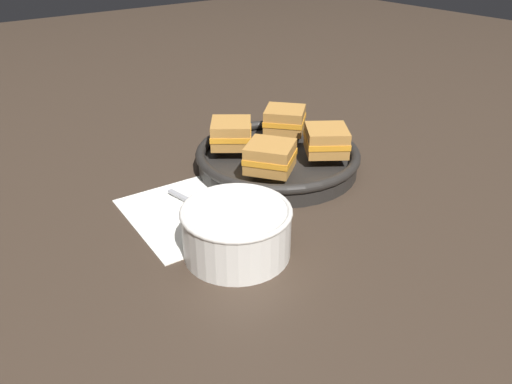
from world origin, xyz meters
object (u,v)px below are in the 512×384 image
object	(u,v)px
sandwich_near_right	(270,157)
soup_bowl	(237,228)
sandwich_far_right	(285,120)
sandwich_near_left	(231,133)
skillet	(278,158)
spoon	(212,212)
sandwich_far_left	(326,140)

from	to	relation	value
sandwich_near_right	soup_bowl	bearing A→B (deg)	-52.92
soup_bowl	sandwich_far_right	size ratio (longest dim) A/B	1.44
sandwich_near_left	sandwich_far_right	size ratio (longest dim) A/B	0.99
sandwich_far_right	sandwich_near_left	bearing A→B (deg)	-93.24
soup_bowl	sandwich_near_left	world-z (taller)	sandwich_near_left
soup_bowl	skillet	bearing A→B (deg)	128.57
spoon	sandwich_far_left	size ratio (longest dim) A/B	1.42
soup_bowl	spoon	world-z (taller)	soup_bowl
spoon	sandwich_far_left	xyz separation A→B (m)	(-0.00, 0.25, 0.06)
skillet	sandwich_far_left	distance (m)	0.10
spoon	skillet	xyz separation A→B (m)	(-0.07, 0.19, 0.01)
soup_bowl	sandwich_far_left	distance (m)	0.29
sandwich_near_left	sandwich_far_left	size ratio (longest dim) A/B	1.00
soup_bowl	sandwich_far_left	bearing A→B (deg)	111.25
sandwich_far_left	spoon	bearing A→B (deg)	-89.19
sandwich_near_left	sandwich_far_right	xyz separation A→B (m)	(0.01, 0.12, 0.00)
skillet	sandwich_near_right	bearing A→B (deg)	-48.24
skillet	sandwich_far_right	world-z (taller)	sandwich_far_right
sandwich_near_left	sandwich_near_right	xyz separation A→B (m)	(0.12, -0.01, 0.00)
skillet	soup_bowl	bearing A→B (deg)	-51.43
soup_bowl	sandwich_far_right	xyz separation A→B (m)	(-0.23, 0.28, 0.02)
sandwich_near_left	sandwich_far_left	distance (m)	0.18
sandwich_far_left	sandwich_near_left	bearing A→B (deg)	-138.24
skillet	sandwich_near_left	bearing A→B (deg)	-138.24
spoon	sandwich_near_left	world-z (taller)	sandwich_near_left
soup_bowl	sandwich_far_left	xyz separation A→B (m)	(-0.11, 0.27, 0.02)
soup_bowl	sandwich_near_left	distance (m)	0.29
sandwich_near_right	sandwich_far_right	size ratio (longest dim) A/B	0.99
soup_bowl	sandwich_near_left	size ratio (longest dim) A/B	1.45
spoon	skillet	bearing A→B (deg)	99.74
sandwich_near_left	spoon	bearing A→B (deg)	-44.69
skillet	sandwich_near_left	xyz separation A→B (m)	(-0.07, -0.06, 0.04)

